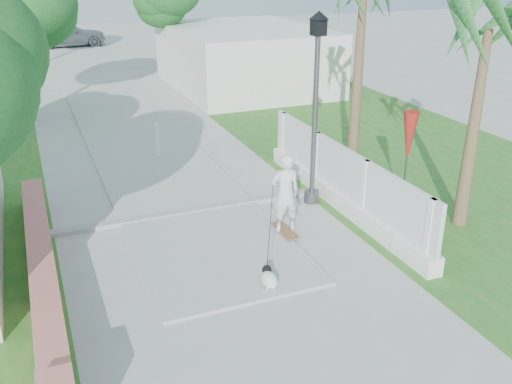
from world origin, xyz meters
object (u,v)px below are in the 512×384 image
dog (269,278)px  street_lamp (315,104)px  patio_umbrella (409,138)px  bollard (157,139)px  skateboarder (273,216)px  parked_car (65,34)px

dog → street_lamp: bearing=61.8°
street_lamp → patio_umbrella: 2.27m
bollard → dog: size_ratio=1.87×
bollard → skateboarder: bearing=-82.6°
dog → patio_umbrella: bearing=36.2°
patio_umbrella → parked_car: size_ratio=0.48×
dog → parked_car: size_ratio=0.12×
street_lamp → parked_car: (-3.20, 27.39, -1.60)m
patio_umbrella → dog: (-4.38, -2.14, -1.47)m
parked_car → bollard: bearing=175.8°
patio_umbrella → skateboarder: (-3.76, -0.92, -0.89)m
patio_umbrella → bollard: bearing=129.9°
dog → parked_car: (-0.72, 30.53, 0.61)m
bollard → street_lamp: bearing=-59.0°
street_lamp → dog: (-2.48, -3.14, -2.21)m
patio_umbrella → dog: bearing=-154.0°
patio_umbrella → skateboarder: patio_umbrella is taller
skateboarder → parked_car: skateboarder is taller
skateboarder → dog: bearing=67.9°
bollard → dog: bearing=-88.3°
skateboarder → dog: skateboarder is taller
bollard → skateboarder: (0.84, -6.42, 0.21)m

